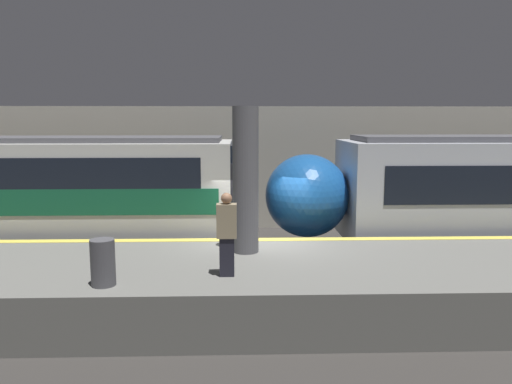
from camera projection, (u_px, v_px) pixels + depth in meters
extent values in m
plane|color=#33302D|center=(261.00, 279.00, 12.75)|extent=(120.00, 120.00, 0.00)
cube|color=slate|center=(266.00, 286.00, 10.63)|extent=(40.00, 4.13, 1.07)
cube|color=#EAD14C|center=(262.00, 240.00, 12.45)|extent=(40.00, 0.30, 0.01)
cube|color=#B2AD9E|center=(254.00, 168.00, 18.55)|extent=(50.00, 0.15, 4.53)
cylinder|color=#56565B|center=(246.00, 180.00, 11.09)|extent=(0.58, 0.58, 3.27)
ellipsoid|color=#195199|center=(307.00, 195.00, 14.53)|extent=(2.42, 2.83, 2.40)
sphere|color=#F2EFCC|center=(274.00, 210.00, 14.56)|extent=(0.20, 0.20, 0.20)
cube|color=black|center=(236.00, 199.00, 14.48)|extent=(0.25, 3.02, 2.29)
cube|color=black|center=(236.00, 159.00, 14.31)|extent=(0.25, 2.71, 0.91)
sphere|color=#EA4C42|center=(241.00, 217.00, 13.86)|extent=(0.18, 0.18, 0.18)
sphere|color=#EA4C42|center=(241.00, 208.00, 15.23)|extent=(0.18, 0.18, 0.18)
cube|color=black|center=(227.00, 257.00, 9.54)|extent=(0.28, 0.20, 0.75)
cube|color=gray|center=(227.00, 221.00, 9.44)|extent=(0.38, 0.24, 0.65)
sphere|color=#9E7051|center=(226.00, 198.00, 9.38)|extent=(0.21, 0.21, 0.21)
cylinder|color=#4C4C51|center=(103.00, 263.00, 8.97)|extent=(0.44, 0.44, 0.85)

